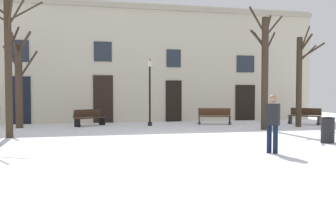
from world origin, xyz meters
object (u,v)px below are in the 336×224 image
Objects in this scene: streetlamp at (150,85)px; bench_near_center_tree at (89,117)px; tree_foreground at (19,79)px; tree_left_of_center at (300,79)px; bench_back_to_back_left at (214,116)px; person_by_shop_door at (273,121)px; bench_far_corner at (305,116)px; tree_near_facade at (265,69)px; litter_bin at (328,130)px; tree_center at (9,61)px.

bench_near_center_tree is at bearing 167.18° from streetlamp.
tree_left_of_center is (13.87, -2.71, 0.05)m from tree_foreground.
person_by_shop_door reaches higher than bench_back_to_back_left.
tree_foreground is 2.78× the size of person_by_shop_door.
bench_far_corner is (1.17, 1.32, -2.00)m from tree_left_of_center.
streetlamp is 2.15× the size of bench_far_corner.
streetlamp is at bearing -51.05° from bench_near_center_tree.
tree_left_of_center is at bearing 23.07° from tree_near_facade.
litter_bin is 0.52× the size of bench_near_center_tree.
bench_back_to_back_left is (6.80, -0.55, 0.01)m from bench_near_center_tree.
tree_left_of_center is at bearing 7.58° from tree_center.
litter_bin is at bearing -88.97° from bench_near_center_tree.
tree_left_of_center is 7.12m from litter_bin.
tree_foreground is 15.24m from bench_far_corner.
tree_left_of_center reaches higher than bench_far_corner.
tree_foreground is 0.89× the size of tree_left_of_center.
person_by_shop_door is (-3.07, -1.74, 0.48)m from litter_bin.
tree_foreground is at bearing -133.28° from bench_far_corner.
tree_left_of_center is at bearing -16.62° from bench_back_to_back_left.
tree_left_of_center is at bearing -11.07° from tree_foreground.
tree_center is 1.72× the size of streetlamp.
tree_near_facade is 3.42× the size of person_by_shop_door.
litter_bin is at bearing -62.32° from streetlamp.
bench_near_center_tree is (-7.66, 9.37, 0.00)m from litter_bin.
tree_near_facade is at bearing -156.93° from tree_left_of_center.
tree_center is 1.30× the size of tree_foreground.
bench_far_corner is 11.77m from bench_near_center_tree.
bench_far_corner is (3.96, 7.55, 0.02)m from litter_bin.
litter_bin is (4.54, -8.66, -1.73)m from streetlamp.
bench_back_to_back_left is at bearing 23.71° from tree_center.
tree_foreground is at bearing 91.78° from tree_center.
tree_center is at bearing -146.33° from streetlamp.
tree_center is 10.19m from person_by_shop_door.
tree_foreground is at bearing 177.58° from streetlamp.
tree_near_facade is 5.69m from litter_bin.
tree_near_facade is 3.49× the size of bench_far_corner.
litter_bin is at bearing -38.89° from tree_foreground.
tree_center reaches higher than tree_left_of_center.
bench_far_corner is at bearing 4.02° from bench_back_to_back_left.
tree_center reaches higher than bench_near_center_tree.
bench_back_to_back_left is at bearing 95.58° from litter_bin.
streetlamp is at bearing -158.62° from bench_back_to_back_left.
tree_foreground reaches higher than bench_back_to_back_left.
tree_near_facade is at bearing -66.35° from bench_near_center_tree.
tree_left_of_center is 4.91m from bench_back_to_back_left.
streetlamp is 9.94m from litter_bin.
tree_near_facade reaches higher than bench_back_to_back_left.
bench_near_center_tree is (3.28, 4.97, -2.52)m from tree_center.
tree_near_facade is at bearing 3.81° from tree_center.
bench_near_center_tree is (3.42, 0.43, -1.96)m from tree_foreground.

